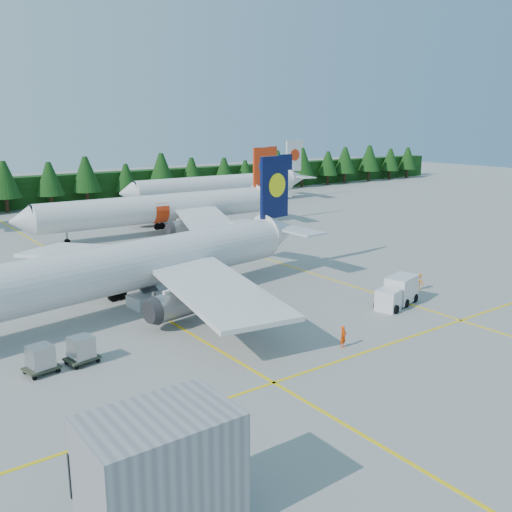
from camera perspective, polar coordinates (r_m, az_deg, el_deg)
ground at (r=50.46m, az=10.26°, el=-5.84°), size 320.00×320.00×0.00m
taxi_stripe_a at (r=58.93m, az=-13.91°, el=-3.21°), size 0.25×120.00×0.01m
taxi_stripe_b at (r=68.59m, az=1.69°, el=-0.48°), size 0.25×120.00×0.01m
taxi_stripe_cross at (r=46.81m, az=15.60°, el=-7.68°), size 80.00×0.25×0.01m
treeline_hedge at (r=120.54m, az=-19.16°, el=6.25°), size 220.00×4.00×6.00m
terminal_building at (r=24.82m, az=-9.51°, el=-20.70°), size 6.00×4.00×5.20m
airliner_navy at (r=50.59m, az=-14.38°, el=-1.48°), size 43.49×35.50×12.72m
airliner_red at (r=85.60m, az=-10.28°, el=4.59°), size 41.92×34.48×12.19m
airliner_far_right at (r=113.79m, az=-4.32°, el=7.00°), size 42.09×4.34×12.25m
airstairs at (r=53.28m, az=-10.48°, el=-3.86°), size 4.59×6.23×3.88m
service_truck at (r=53.38m, az=13.90°, el=-3.54°), size 5.59×3.28×2.54m
uld_pair at (r=41.29m, az=-18.89°, el=-9.18°), size 5.11×1.99×1.63m
crew_a at (r=43.13m, az=8.71°, el=-7.98°), size 0.67×0.50×1.67m
crew_b at (r=56.83m, az=14.04°, el=-3.00°), size 0.97×0.92×1.59m
crew_c at (r=58.99m, az=15.97°, el=-2.49°), size 0.61×0.77×1.66m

